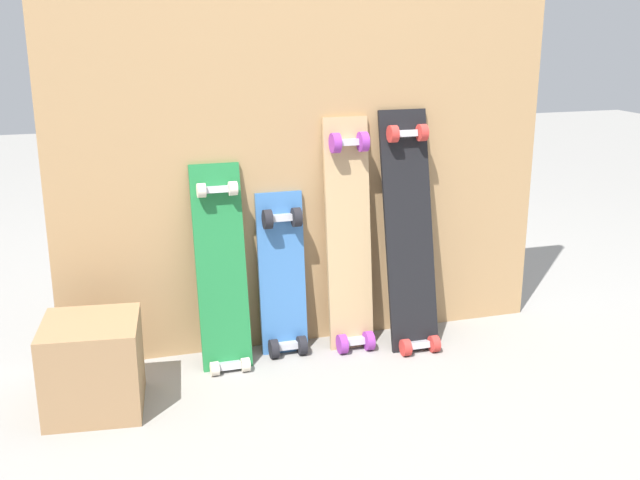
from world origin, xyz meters
The scene contains 7 objects.
ground_plane centered at (0.00, 0.00, 0.00)m, with size 12.00×12.00×0.00m, color gray.
plywood_wall_panel centered at (0.00, 0.07, 0.79)m, with size 1.83×0.04×1.58m, color tan.
skateboard_green centered at (-0.35, -0.05, 0.32)m, with size 0.17×0.22×0.78m.
skateboard_blue centered at (-0.12, -0.01, 0.27)m, with size 0.17×0.16×0.65m.
skateboard_natural centered at (0.13, -0.03, 0.39)m, with size 0.17×0.19×0.91m.
skateboard_black centered at (0.35, -0.07, 0.40)m, with size 0.18×0.27×0.93m.
wooden_crate centered at (-0.80, -0.26, 0.15)m, with size 0.29×0.29×0.29m, color #99724C.
Camera 1 is at (-0.76, -2.53, 1.19)m, focal length 42.61 mm.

